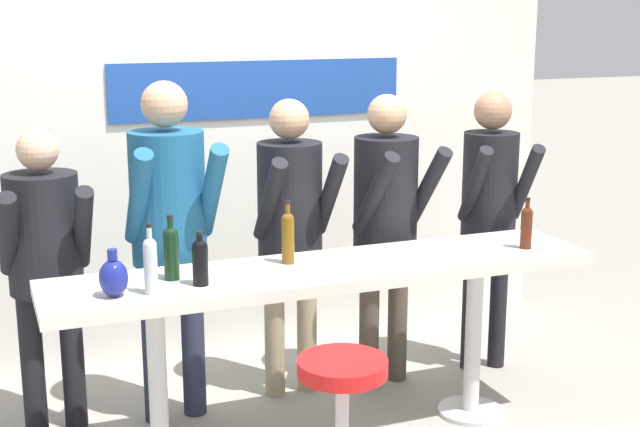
{
  "coord_description": "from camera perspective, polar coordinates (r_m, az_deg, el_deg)",
  "views": [
    {
      "loc": [
        -1.6,
        -3.97,
        2.21
      ],
      "look_at": [
        0.0,
        0.09,
        1.2
      ],
      "focal_mm": 50.0,
      "sensor_mm": 36.0,
      "label": 1
    }
  ],
  "objects": [
    {
      "name": "back_wall",
      "position": [
        5.81,
        -5.2,
        3.56
      ],
      "size": [
        4.4,
        0.12,
        2.51
      ],
      "color": "silver",
      "rests_on": "ground_plane"
    },
    {
      "name": "person_center",
      "position": [
        5.15,
        4.27,
        0.29
      ],
      "size": [
        0.49,
        0.59,
        1.74
      ],
      "rotation": [
        0.0,
        0.0,
        0.14
      ],
      "color": "#473D33",
      "rests_on": "ground_plane"
    },
    {
      "name": "person_left",
      "position": [
        4.74,
        -9.63,
        -0.13
      ],
      "size": [
        0.48,
        0.59,
        1.85
      ],
      "rotation": [
        0.0,
        0.0,
        0.03
      ],
      "color": "#23283D",
      "rests_on": "ground_plane"
    },
    {
      "name": "person_center_left",
      "position": [
        5.01,
        -1.9,
        -0.13
      ],
      "size": [
        0.44,
        0.55,
        1.72
      ],
      "rotation": [
        0.0,
        0.0,
        0.02
      ],
      "color": "gray",
      "rests_on": "ground_plane"
    },
    {
      "name": "tasting_table",
      "position": [
        4.5,
        0.41,
        -4.98
      ],
      "size": [
        2.8,
        0.58,
        0.95
      ],
      "color": "silver",
      "rests_on": "ground_plane"
    },
    {
      "name": "bar_stool",
      "position": [
        3.98,
        1.43,
        -12.59
      ],
      "size": [
        0.42,
        0.42,
        0.73
      ],
      "color": "silver",
      "rests_on": "ground_plane"
    },
    {
      "name": "person_center_right",
      "position": [
        5.47,
        10.81,
        0.9
      ],
      "size": [
        0.45,
        0.57,
        1.73
      ],
      "rotation": [
        0.0,
        0.0,
        -0.18
      ],
      "color": "black",
      "rests_on": "ground_plane"
    },
    {
      "name": "wine_bottle_3",
      "position": [
        4.16,
        -7.68,
        -2.96
      ],
      "size": [
        0.07,
        0.07,
        0.26
      ],
      "color": "black",
      "rests_on": "tasting_table"
    },
    {
      "name": "person_far_left",
      "position": [
        4.77,
        -17.2,
        -2.26
      ],
      "size": [
        0.45,
        0.53,
        1.62
      ],
      "rotation": [
        0.0,
        0.0,
        0.02
      ],
      "color": "black",
      "rests_on": "ground_plane"
    },
    {
      "name": "wine_bottle_0",
      "position": [
        4.47,
        -2.06,
        -1.4
      ],
      "size": [
        0.06,
        0.06,
        0.33
      ],
      "color": "brown",
      "rests_on": "tasting_table"
    },
    {
      "name": "wine_bottle_1",
      "position": [
        4.26,
        -9.51,
        -2.34
      ],
      "size": [
        0.07,
        0.07,
        0.31
      ],
      "color": "black",
      "rests_on": "tasting_table"
    },
    {
      "name": "wine_bottle_2",
      "position": [
        4.88,
        13.08,
        -0.75
      ],
      "size": [
        0.06,
        0.06,
        0.28
      ],
      "color": "#4C1E0F",
      "rests_on": "tasting_table"
    },
    {
      "name": "wine_bottle_4",
      "position": [
        4.06,
        -10.8,
        -3.12
      ],
      "size": [
        0.06,
        0.06,
        0.33
      ],
      "color": "#B7BCC1",
      "rests_on": "tasting_table"
    },
    {
      "name": "decorative_vase",
      "position": [
        4.08,
        -13.08,
        -4.01
      ],
      "size": [
        0.13,
        0.13,
        0.22
      ],
      "color": "navy",
      "rests_on": "tasting_table"
    }
  ]
}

